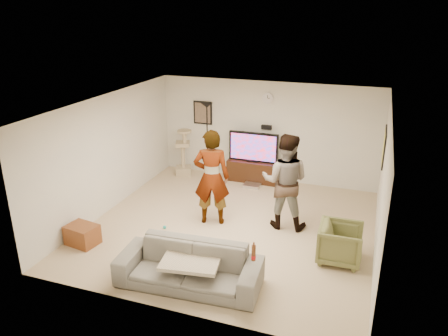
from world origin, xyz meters
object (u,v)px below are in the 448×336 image
(person_right, at_px, (285,181))
(tv, at_px, (254,147))
(cat_tree, at_px, (183,152))
(floor_lamp, at_px, (207,142))
(armchair, at_px, (340,243))
(tv_stand, at_px, (253,171))
(person_left, at_px, (212,177))
(beer_bottle, at_px, (254,253))
(sofa, at_px, (189,266))
(side_table, at_px, (82,235))

(person_right, bearing_deg, tv, -62.93)
(cat_tree, xyz_separation_m, person_right, (3.09, -1.95, 0.35))
(floor_lamp, height_order, person_right, floor_lamp)
(armchair, bearing_deg, tv_stand, 37.49)
(person_left, height_order, armchair, person_left)
(cat_tree, height_order, beer_bottle, cat_tree)
(beer_bottle, bearing_deg, tv, 105.91)
(person_left, bearing_deg, armchair, 151.30)
(beer_bottle, bearing_deg, cat_tree, 125.58)
(tv_stand, bearing_deg, sofa, -86.79)
(floor_lamp, height_order, person_left, floor_lamp)
(sofa, relative_size, side_table, 4.04)
(sofa, bearing_deg, tv, 89.40)
(tv_stand, relative_size, armchair, 1.71)
(cat_tree, bearing_deg, side_table, -94.21)
(tv_stand, distance_m, armchair, 3.91)
(person_left, relative_size, beer_bottle, 7.87)
(armchair, bearing_deg, person_right, 50.71)
(person_right, xyz_separation_m, armchair, (1.20, -0.95, -0.63))
(tv_stand, bearing_deg, cat_tree, -174.82)
(floor_lamp, bearing_deg, person_left, -66.42)
(cat_tree, distance_m, sofa, 4.89)
(side_table, bearing_deg, armchair, 12.51)
(tv_stand, relative_size, beer_bottle, 5.10)
(cat_tree, relative_size, person_left, 0.62)
(tv_stand, height_order, person_left, person_left)
(tv_stand, height_order, person_right, person_right)
(armchair, bearing_deg, floor_lamp, 50.81)
(tv_stand, distance_m, floor_lamp, 1.36)
(beer_bottle, height_order, side_table, beer_bottle)
(person_left, distance_m, armchair, 2.77)
(sofa, bearing_deg, side_table, 164.45)
(sofa, bearing_deg, floor_lamp, 103.97)
(tv, relative_size, side_table, 2.21)
(tv, distance_m, sofa, 4.61)
(cat_tree, bearing_deg, person_left, -53.63)
(sofa, bearing_deg, tv_stand, 89.40)
(tv_stand, relative_size, person_right, 0.66)
(floor_lamp, bearing_deg, side_table, -104.83)
(tv_stand, bearing_deg, beer_bottle, -74.09)
(tv, bearing_deg, cat_tree, -174.82)
(side_table, bearing_deg, person_left, 39.93)
(person_right, distance_m, beer_bottle, 2.47)
(tv, relative_size, sofa, 0.55)
(person_right, bearing_deg, cat_tree, -35.52)
(tv, height_order, cat_tree, tv)
(armchair, bearing_deg, person_left, 75.51)
(person_right, height_order, sofa, person_right)
(person_right, bearing_deg, side_table, 26.91)
(sofa, distance_m, armchair, 2.66)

